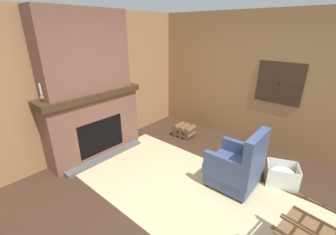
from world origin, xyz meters
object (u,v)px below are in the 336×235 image
Objects in this scene: armchair at (236,167)px; laundry_basket at (282,174)px; oil_lamp_vase at (43,95)px; firewood_stack at (184,130)px; decorative_plate_on_mantel at (85,84)px; rocking_chair at (315,235)px; storage_case at (119,80)px.

laundry_basket is (0.51, 0.55, -0.19)m from armchair.
oil_lamp_vase reaches higher than armchair.
firewood_stack is 2.18m from laundry_basket.
laundry_basket is 2.06× the size of oil_lamp_vase.
armchair reaches higher than firewood_stack.
armchair is 3.76× the size of decorative_plate_on_mantel.
rocking_chair reaches higher than armchair.
firewood_stack is 0.82× the size of laundry_basket.
decorative_plate_on_mantel reaches higher than storage_case.
firewood_stack is 1.77× the size of decorative_plate_on_mantel.
armchair is 1.88m from firewood_stack.
oil_lamp_vase is 1.06× the size of decorative_plate_on_mantel.
laundry_basket is 3.30m from storage_case.
laundry_basket is (-0.60, 1.26, -0.28)m from rocking_chair.
laundry_basket is 3.87m from oil_lamp_vase.
oil_lamp_vase reaches higher than decorative_plate_on_mantel.
decorative_plate_on_mantel is at bearing 9.58° from rocking_chair.
oil_lamp_vase reaches higher than rocking_chair.
armchair is 0.78m from laundry_basket.
laundry_basket is (2.15, -0.34, 0.03)m from firewood_stack.
firewood_stack is 1.90× the size of storage_case.
armchair is 2.69m from storage_case.
oil_lamp_vase is (-2.51, -1.55, 0.98)m from armchair.
storage_case is at bearing 88.40° from decorative_plate_on_mantel.
rocking_chair is at bearing -9.25° from storage_case.
decorative_plate_on_mantel is at bearing 17.71° from armchair.
rocking_chair is 1.42m from laundry_basket.
rocking_chair is 2.45× the size of laundry_basket.
armchair is 1.73× the size of laundry_basket.
rocking_chair is 3.00× the size of firewood_stack.
oil_lamp_vase is 1.13× the size of storage_case.
rocking_chair is at bearing 147.12° from armchair.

